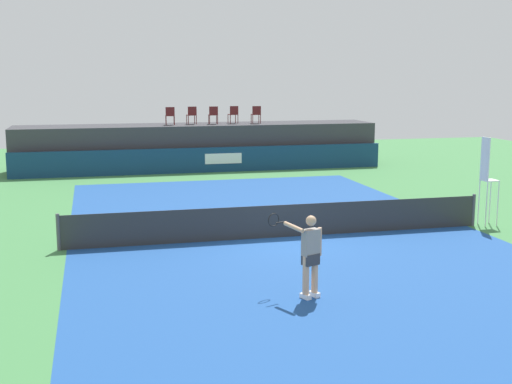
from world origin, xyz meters
name	(u,v)px	position (x,y,z in m)	size (l,w,h in m)	color
ground_plane	(257,216)	(0.00, 3.00, 0.00)	(48.00, 48.00, 0.00)	#3D7A42
court_inner	(282,237)	(0.00, 0.00, 0.00)	(12.00, 22.00, 0.00)	#1C478C
sponsor_wall	(204,160)	(0.00, 13.50, 0.60)	(18.00, 0.22, 1.20)	navy
spectator_platform	(198,146)	(0.00, 15.30, 1.10)	(18.00, 2.80, 2.20)	#38383D
spectator_chair_far_left	(170,115)	(-1.41, 15.07, 2.69)	(0.47, 0.47, 0.89)	#561919
spectator_chair_left	(192,114)	(-0.30, 15.34, 2.69)	(0.47, 0.47, 0.89)	#561919
spectator_chair_center	(213,114)	(0.78, 15.19, 2.69)	(0.46, 0.46, 0.89)	#561919
spectator_chair_right	(233,114)	(1.85, 15.37, 2.69)	(0.48, 0.48, 0.89)	#561919
spectator_chair_far_right	(256,114)	(2.98, 15.10, 2.69)	(0.45, 0.45, 0.89)	#561919
umpire_chair	(487,175)	(6.60, 0.00, 1.59)	(0.45, 0.45, 2.76)	white
tennis_net	(282,221)	(0.00, 0.00, 0.47)	(12.40, 0.02, 0.95)	#2D2D2D
net_post_near	(58,232)	(-6.20, 0.00, 0.50)	(0.10, 0.10, 1.00)	#4C4C51
net_post_far	(473,210)	(6.20, 0.00, 0.50)	(0.10, 0.10, 1.00)	#4C4C51
tennis_player	(309,253)	(-0.91, -5.26, 0.96)	(0.99, 1.08, 1.77)	white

